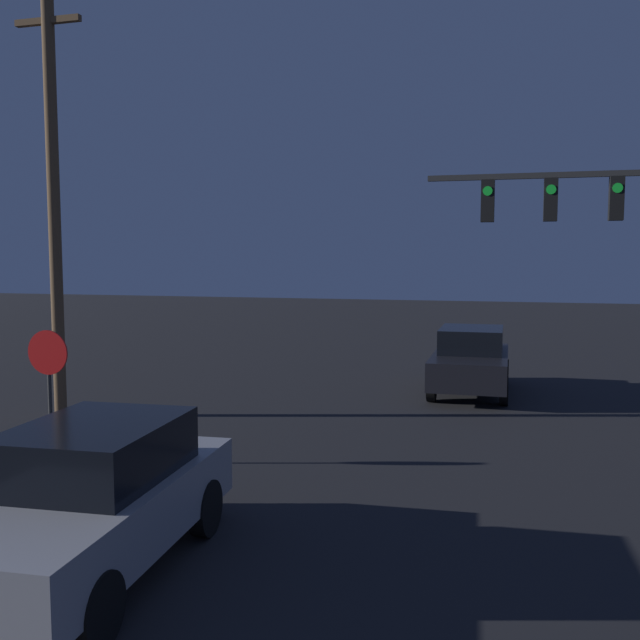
# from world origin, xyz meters

# --- Properties ---
(car_near) EXTENTS (2.21, 4.64, 1.77)m
(car_near) POSITION_xyz_m (-1.58, 8.29, 0.91)
(car_near) COLOR #99999E
(car_near) RESTS_ON ground_plane
(car_far) EXTENTS (2.04, 4.55, 1.77)m
(car_far) POSITION_xyz_m (2.02, 20.74, 0.91)
(car_far) COLOR black
(car_far) RESTS_ON ground_plane
(traffic_signal_mast) EXTENTS (5.25, 0.30, 6.15)m
(traffic_signal_mast) POSITION_xyz_m (4.87, 17.09, 4.24)
(traffic_signal_mast) COLOR #2D2D2D
(traffic_signal_mast) RESTS_ON ground_plane
(stop_sign) EXTENTS (0.80, 0.07, 2.42)m
(stop_sign) POSITION_xyz_m (-4.84, 11.99, 1.71)
(stop_sign) COLOR #2D2D2D
(stop_sign) RESTS_ON ground_plane
(utility_pole) EXTENTS (1.64, 0.28, 9.93)m
(utility_pole) POSITION_xyz_m (-7.04, 15.36, 5.12)
(utility_pole) COLOR brown
(utility_pole) RESTS_ON ground_plane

